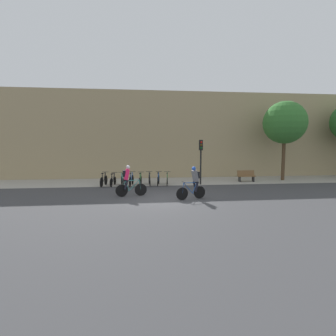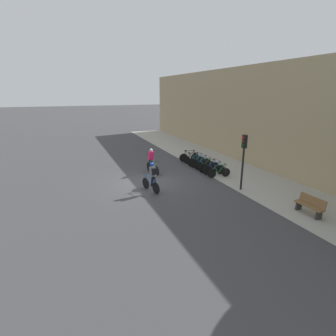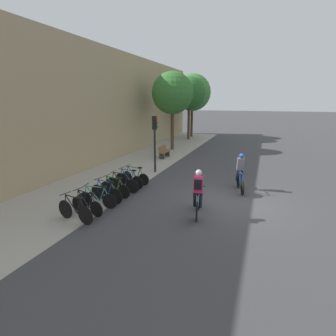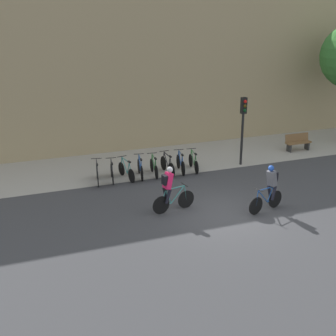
{
  "view_description": "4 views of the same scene",
  "coord_description": "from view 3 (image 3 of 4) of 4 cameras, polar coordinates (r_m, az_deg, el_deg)",
  "views": [
    {
      "loc": [
        -1.3,
        -13.98,
        3.0
      ],
      "look_at": [
        0.49,
        1.79,
        1.53
      ],
      "focal_mm": 28.0,
      "sensor_mm": 36.0,
      "label": 1
    },
    {
      "loc": [
        15.27,
        -4.67,
        5.64
      ],
      "look_at": [
        -0.18,
        1.54,
        0.76
      ],
      "focal_mm": 28.0,
      "sensor_mm": 36.0,
      "label": 2
    },
    {
      "loc": [
        -10.6,
        -1.12,
        4.16
      ],
      "look_at": [
        0.19,
        2.89,
        1.17
      ],
      "focal_mm": 28.0,
      "sensor_mm": 36.0,
      "label": 3
    },
    {
      "loc": [
        -7.57,
        -14.03,
        7.42
      ],
      "look_at": [
        -1.69,
        1.69,
        1.47
      ],
      "focal_mm": 50.0,
      "sensor_mm": 36.0,
      "label": 4
    }
  ],
  "objects": [
    {
      "name": "parked_bike_3",
      "position": [
        11.29,
        -13.27,
        -5.27
      ],
      "size": [
        0.46,
        1.66,
        0.97
      ],
      "color": "black",
      "rests_on": "ground"
    },
    {
      "name": "parked_bike_0",
      "position": [
        9.85,
        -19.58,
        -8.73
      ],
      "size": [
        0.47,
        1.68,
        0.98
      ],
      "color": "black",
      "rests_on": "ground"
    },
    {
      "name": "kerb_strip",
      "position": [
        13.84,
        -15.46,
        -3.45
      ],
      "size": [
        44.0,
        4.5,
        0.01
      ],
      "primitive_type": "cube",
      "color": "#A39E93",
      "rests_on": "ground"
    },
    {
      "name": "parked_bike_7",
      "position": [
        13.43,
        -7.16,
        -1.9
      ],
      "size": [
        0.46,
        1.63,
        0.94
      ],
      "color": "black",
      "rests_on": "ground"
    },
    {
      "name": "street_tree_1",
      "position": [
        28.57,
        4.65,
        15.93
      ],
      "size": [
        3.36,
        3.36,
        6.57
      ],
      "color": "#4C3823",
      "rests_on": "ground"
    },
    {
      "name": "cyclist_grey",
      "position": [
        12.73,
        15.48,
        -0.6
      ],
      "size": [
        1.69,
        0.62,
        1.78
      ],
      "color": "black",
      "rests_on": "ground"
    },
    {
      "name": "street_tree_2",
      "position": [
        30.88,
        5.32,
        16.05
      ],
      "size": [
        4.13,
        4.13,
        7.07
      ],
      "color": "#4C3823",
      "rests_on": "ground"
    },
    {
      "name": "ground",
      "position": [
        11.45,
        13.46,
        -7.17
      ],
      "size": [
        200.0,
        200.0,
        0.0
      ],
      "primitive_type": "plane",
      "color": "#3D3D3F"
    },
    {
      "name": "bench",
      "position": [
        19.47,
        -0.9,
        3.61
      ],
      "size": [
        1.41,
        0.44,
        0.89
      ],
      "color": "brown",
      "rests_on": "ground"
    },
    {
      "name": "building_facade",
      "position": [
        14.87,
        -24.67,
        11.88
      ],
      "size": [
        44.0,
        0.6,
        7.6
      ],
      "primitive_type": "cube",
      "color": "tan",
      "rests_on": "ground"
    },
    {
      "name": "parked_bike_6",
      "position": [
        12.87,
        -8.5,
        -2.59
      ],
      "size": [
        0.46,
        1.65,
        0.97
      ],
      "color": "black",
      "rests_on": "ground"
    },
    {
      "name": "parked_bike_4",
      "position": [
        11.81,
        -11.53,
        -4.39
      ],
      "size": [
        0.46,
        1.6,
        0.94
      ],
      "color": "black",
      "rests_on": "ground"
    },
    {
      "name": "traffic_light_pole",
      "position": [
        15.21,
        -2.87,
        7.49
      ],
      "size": [
        0.26,
        0.3,
        3.29
      ],
      "color": "black",
      "rests_on": "ground"
    },
    {
      "name": "street_tree_0",
      "position": [
        22.49,
        0.96,
        15.97
      ],
      "size": [
        3.45,
        3.45,
        6.46
      ],
      "color": "#4C3823",
      "rests_on": "ground"
    },
    {
      "name": "parked_bike_2",
      "position": [
        10.8,
        -15.15,
        -6.44
      ],
      "size": [
        0.46,
        1.65,
        0.94
      ],
      "color": "black",
      "rests_on": "ground"
    },
    {
      "name": "cyclist_pink",
      "position": [
        9.51,
        6.58,
        -5.29
      ],
      "size": [
        1.78,
        0.54,
        1.79
      ],
      "color": "black",
      "rests_on": "ground"
    },
    {
      "name": "parked_bike_5",
      "position": [
        12.34,
        -9.94,
        -3.41
      ],
      "size": [
        0.46,
        1.71,
        0.97
      ],
      "color": "black",
      "rests_on": "ground"
    },
    {
      "name": "parked_bike_1",
      "position": [
        10.32,
        -17.26,
        -7.62
      ],
      "size": [
        0.46,
        1.56,
        0.94
      ],
      "color": "black",
      "rests_on": "ground"
    }
  ]
}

